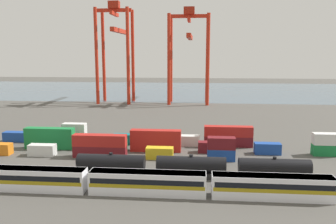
# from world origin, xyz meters

# --- Properties ---
(ground_plane) EXTENTS (420.00, 420.00, 0.00)m
(ground_plane) POSITION_xyz_m (0.00, 40.00, 0.00)
(ground_plane) COLOR #4C4944
(harbour_water) EXTENTS (400.00, 110.00, 0.01)m
(harbour_water) POSITION_xyz_m (0.00, 142.78, 0.00)
(harbour_water) COLOR #475B6B
(harbour_water) RESTS_ON ground_plane
(passenger_train) EXTENTS (60.32, 3.14, 3.90)m
(passenger_train) POSITION_xyz_m (3.14, -19.92, 2.14)
(passenger_train) COLOR silver
(passenger_train) RESTS_ON ground_plane
(freight_tank_row) EXTENTS (43.95, 2.97, 4.43)m
(freight_tank_row) POSITION_xyz_m (10.19, -11.22, 2.11)
(freight_tank_row) COLOR #232326
(freight_tank_row) RESTS_ON ground_plane
(shipping_container_1) EXTENTS (6.04, 2.44, 2.60)m
(shipping_container_1) POSITION_xyz_m (-24.30, 0.05, 1.30)
(shipping_container_1) COLOR silver
(shipping_container_1) RESTS_ON ground_plane
(shipping_container_2) EXTENTS (12.10, 2.44, 2.60)m
(shipping_container_2) POSITION_xyz_m (-10.70, 0.05, 1.30)
(shipping_container_2) COLOR maroon
(shipping_container_2) RESTS_ON ground_plane
(shipping_container_3) EXTENTS (12.10, 2.44, 2.60)m
(shipping_container_3) POSITION_xyz_m (-10.70, 0.05, 3.90)
(shipping_container_3) COLOR #AD211C
(shipping_container_3) RESTS_ON shipping_container_2
(shipping_container_4) EXTENTS (6.04, 2.44, 2.60)m
(shipping_container_4) POSITION_xyz_m (2.91, 0.05, 1.30)
(shipping_container_4) COLOR gold
(shipping_container_4) RESTS_ON ground_plane
(shipping_container_5) EXTENTS (6.04, 2.44, 2.60)m
(shipping_container_5) POSITION_xyz_m (16.52, 0.05, 1.30)
(shipping_container_5) COLOR #1C4299
(shipping_container_5) RESTS_ON ground_plane
(shipping_container_6) EXTENTS (6.04, 2.44, 2.60)m
(shipping_container_6) POSITION_xyz_m (16.52, 0.05, 3.90)
(shipping_container_6) COLOR maroon
(shipping_container_6) RESTS_ON shipping_container_5
(shipping_container_7) EXTENTS (12.10, 2.44, 2.60)m
(shipping_container_7) POSITION_xyz_m (-25.03, 5.98, 1.30)
(shipping_container_7) COLOR #197538
(shipping_container_7) RESTS_ON ground_plane
(shipping_container_8) EXTENTS (12.10, 2.44, 2.60)m
(shipping_container_8) POSITION_xyz_m (-25.03, 5.98, 3.90)
(shipping_container_8) COLOR #197538
(shipping_container_8) RESTS_ON shipping_container_7
(shipping_container_9) EXTENTS (12.10, 2.44, 2.60)m
(shipping_container_9) POSITION_xyz_m (-11.87, 5.98, 1.30)
(shipping_container_9) COLOR #197538
(shipping_container_9) RESTS_ON ground_plane
(shipping_container_10) EXTENTS (12.10, 2.44, 2.60)m
(shipping_container_10) POSITION_xyz_m (1.30, 5.98, 1.30)
(shipping_container_10) COLOR #AD211C
(shipping_container_10) RESTS_ON ground_plane
(shipping_container_11) EXTENTS (12.10, 2.44, 2.60)m
(shipping_container_11) POSITION_xyz_m (1.30, 5.98, 3.90)
(shipping_container_11) COLOR #AD211C
(shipping_container_11) RESTS_ON shipping_container_10
(shipping_container_12) EXTENTS (6.04, 2.44, 2.60)m
(shipping_container_12) POSITION_xyz_m (14.47, 5.98, 1.30)
(shipping_container_12) COLOR maroon
(shipping_container_12) RESTS_ON ground_plane
(shipping_container_13) EXTENTS (6.04, 2.44, 2.60)m
(shipping_container_13) POSITION_xyz_m (27.63, 5.98, 1.30)
(shipping_container_13) COLOR #1C4299
(shipping_container_13) RESTS_ON ground_plane
(shipping_container_14) EXTENTS (6.04, 2.44, 2.60)m
(shipping_container_14) POSITION_xyz_m (40.80, 5.98, 1.30)
(shipping_container_14) COLOR #197538
(shipping_container_14) RESTS_ON ground_plane
(shipping_container_15) EXTENTS (6.04, 2.44, 2.60)m
(shipping_container_15) POSITION_xyz_m (40.80, 5.98, 3.90)
(shipping_container_15) COLOR silver
(shipping_container_15) RESTS_ON shipping_container_14
(shipping_container_16) EXTENTS (12.10, 2.44, 2.60)m
(shipping_container_16) POSITION_xyz_m (-34.15, 11.92, 1.30)
(shipping_container_16) COLOR #1C4299
(shipping_container_16) RESTS_ON ground_plane
(shipping_container_17) EXTENTS (6.04, 2.44, 2.60)m
(shipping_container_17) POSITION_xyz_m (-20.86, 11.92, 1.30)
(shipping_container_17) COLOR silver
(shipping_container_17) RESTS_ON ground_plane
(shipping_container_18) EXTENTS (6.04, 2.44, 2.60)m
(shipping_container_18) POSITION_xyz_m (-20.86, 11.92, 3.90)
(shipping_container_18) COLOR silver
(shipping_container_18) RESTS_ON shipping_container_17
(shipping_container_19) EXTENTS (6.04, 2.44, 2.60)m
(shipping_container_19) POSITION_xyz_m (-7.57, 11.92, 1.30)
(shipping_container_19) COLOR #146066
(shipping_container_19) RESTS_ON ground_plane
(shipping_container_20) EXTENTS (12.10, 2.44, 2.60)m
(shipping_container_20) POSITION_xyz_m (5.71, 11.92, 1.30)
(shipping_container_20) COLOR silver
(shipping_container_20) RESTS_ON ground_plane
(shipping_container_21) EXTENTS (12.10, 2.44, 2.60)m
(shipping_container_21) POSITION_xyz_m (19.00, 11.92, 1.30)
(shipping_container_21) COLOR maroon
(shipping_container_21) RESTS_ON ground_plane
(shipping_container_22) EXTENTS (12.10, 2.44, 2.60)m
(shipping_container_22) POSITION_xyz_m (19.00, 11.92, 3.90)
(shipping_container_22) COLOR #AD211C
(shipping_container_22) RESTS_ON shipping_container_21
(gantry_crane_west) EXTENTS (15.99, 34.68, 46.38)m
(gantry_crane_west) POSITION_xyz_m (-27.63, 89.44, 28.11)
(gantry_crane_west) COLOR red
(gantry_crane_west) RESTS_ON ground_plane
(gantry_crane_central) EXTENTS (18.80, 38.65, 43.48)m
(gantry_crane_central) POSITION_xyz_m (6.54, 90.25, 26.59)
(gantry_crane_central) COLOR red
(gantry_crane_central) RESTS_ON ground_plane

